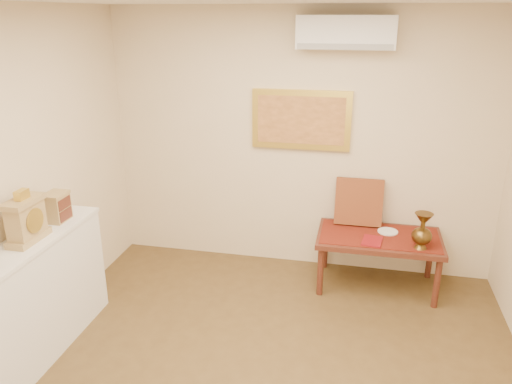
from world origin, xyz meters
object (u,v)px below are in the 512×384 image
(mantel_clock, at_px, (26,220))
(display_ledge, at_px, (16,315))
(brass_urn_tall, at_px, (423,227))
(low_table, at_px, (379,242))
(wooden_chest, at_px, (57,207))

(mantel_clock, bearing_deg, display_ledge, -93.36)
(brass_urn_tall, height_order, display_ledge, same)
(mantel_clock, bearing_deg, low_table, 31.26)
(wooden_chest, relative_size, low_table, 0.20)
(mantel_clock, bearing_deg, brass_urn_tall, 24.95)
(low_table, bearing_deg, mantel_clock, -148.74)
(brass_urn_tall, distance_m, wooden_chest, 3.21)
(low_table, bearing_deg, display_ledge, -144.90)
(mantel_clock, xyz_separation_m, wooden_chest, (-0.01, 0.40, -0.05))
(brass_urn_tall, bearing_deg, wooden_chest, -161.69)
(brass_urn_tall, bearing_deg, display_ledge, -151.18)
(display_ledge, bearing_deg, mantel_clock, 86.64)
(mantel_clock, height_order, low_table, mantel_clock)
(display_ledge, distance_m, mantel_clock, 0.72)
(mantel_clock, distance_m, low_table, 3.18)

